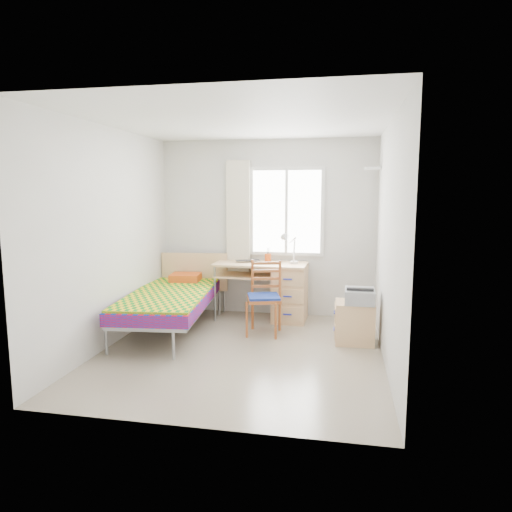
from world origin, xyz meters
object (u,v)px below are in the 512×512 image
Objects in this scene: bed at (172,298)px; desk at (285,290)px; printer at (360,296)px; cabinet at (354,322)px; chair at (265,293)px.

bed is 1.66× the size of desk.
bed is 5.37× the size of printer.
desk is 1.29m from cabinet.
chair is (1.23, 0.11, 0.09)m from bed.
printer is (1.02, -0.86, 0.15)m from desk.
chair reaches higher than cabinet.
printer is at bearing -7.71° from bed.
chair is 1.89× the size of cabinet.
cabinet is 0.35m from printer.
bed is 4.35× the size of cabinet.
desk is at bearing 58.79° from chair.
cabinet is at bearing 157.66° from printer.
bed is 2.31× the size of chair.
bed is at bearing -149.67° from desk.
cabinet is (2.38, -0.06, -0.19)m from bed.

